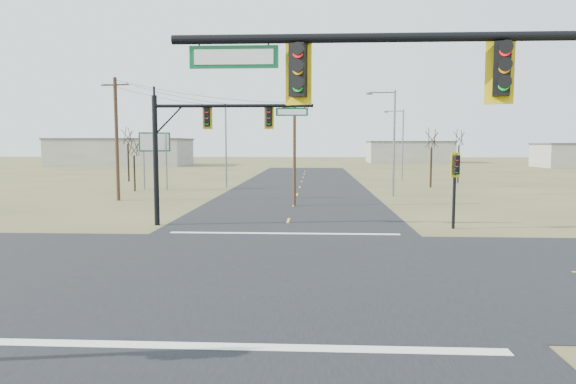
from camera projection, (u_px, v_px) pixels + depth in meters
The scene contains 20 objects.
ground at pixel (272, 269), 19.28m from camera, with size 320.00×320.00×0.00m, color olive.
road_ew at pixel (272, 269), 19.27m from camera, with size 160.00×14.00×0.02m, color black.
road_ns at pixel (272, 269), 19.27m from camera, with size 14.00×160.00×0.02m, color black.
stop_bar_near at pixel (246, 347), 11.82m from camera, with size 12.00×0.40×0.01m, color silver.
stop_bar_far at pixel (284, 233), 26.73m from camera, with size 12.00×0.40×0.01m, color silver.
mast_arm_near at pixel (519, 110), 10.12m from camera, with size 10.70×0.55×7.38m.
mast_arm_far at pixel (205, 132), 28.99m from camera, with size 9.15×0.56×7.41m.
pedestal_signal_ne at pixel (455, 173), 27.97m from camera, with size 0.66×0.56×4.24m.
utility_pole_near at pixel (294, 151), 38.25m from camera, with size 1.86×0.74×7.89m.
utility_pole_far at pixel (117, 137), 41.98m from camera, with size 2.43×0.58×10.04m.
highway_sign at pixel (155, 149), 51.84m from camera, with size 2.90×1.27×5.82m.
streetlight_a at pixel (392, 137), 45.31m from camera, with size 2.62×0.43×9.37m.
streetlight_b at pixel (401, 141), 64.12m from camera, with size 2.50×0.36×8.91m.
streetlight_c at pixel (228, 141), 54.53m from camera, with size 2.49×0.32×8.91m.
bare_tree_a at pixel (134, 147), 50.17m from camera, with size 2.58×2.58×5.54m.
bare_tree_b at pixel (128, 135), 63.20m from camera, with size 3.04×3.04×7.15m.
bare_tree_c at pixel (432, 138), 54.53m from camera, with size 3.35×3.35×6.77m.
bare_tree_d at pixel (459, 137), 60.53m from camera, with size 3.38×3.38×6.77m.
warehouse_left at pixel (122, 153), 110.54m from camera, with size 28.00×14.00×5.50m, color #ACA699.
warehouse_mid at pixel (409, 152), 127.13m from camera, with size 20.00×12.00×5.00m, color #ACA699.
Camera 1 is at (1.56, -18.86, 4.70)m, focal length 32.00 mm.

